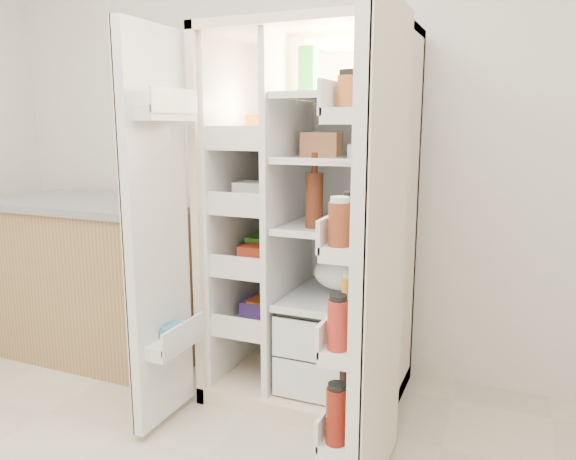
% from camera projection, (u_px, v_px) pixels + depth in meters
% --- Properties ---
extents(wall_back, '(4.00, 0.02, 2.70)m').
position_uv_depth(wall_back, '(306.00, 126.00, 3.01)').
color(wall_back, silver).
rests_on(wall_back, floor).
extents(refrigerator, '(0.92, 0.70, 1.80)m').
position_uv_depth(refrigerator, '(317.00, 249.00, 2.74)').
color(refrigerator, beige).
rests_on(refrigerator, floor).
extents(freezer_door, '(0.15, 0.40, 1.72)m').
position_uv_depth(freezer_door, '(158.00, 233.00, 2.36)').
color(freezer_door, silver).
rests_on(freezer_door, floor).
extents(fridge_door, '(0.17, 0.58, 1.72)m').
position_uv_depth(fridge_door, '(374.00, 264.00, 1.90)').
color(fridge_door, silver).
rests_on(fridge_door, floor).
extents(kitchen_counter, '(1.27, 0.68, 0.92)m').
position_uv_depth(kitchen_counter, '(101.00, 278.00, 3.23)').
color(kitchen_counter, '#9F804F').
rests_on(kitchen_counter, floor).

